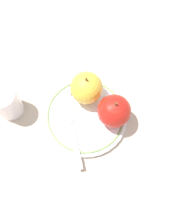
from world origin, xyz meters
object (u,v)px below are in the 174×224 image
at_px(apple_second_whole, 114,111).
at_px(fork, 73,131).
at_px(apple_red_whole, 88,88).
at_px(drinking_glass, 6,102).
at_px(plate, 87,116).

xyz_separation_m(apple_second_whole, fork, (0.09, 0.04, -0.04)).
relative_size(apple_red_whole, drinking_glass, 1.00).
bearing_deg(drinking_glass, apple_red_whole, -168.18).
relative_size(apple_red_whole, fork, 0.46).
height_order(fork, drinking_glass, drinking_glass).
distance_m(apple_red_whole, fork, 0.11).
bearing_deg(drinking_glass, apple_second_whole, 176.45).
xyz_separation_m(fork, drinking_glass, (0.16, -0.06, 0.03)).
distance_m(fork, drinking_glass, 0.17).
height_order(plate, fork, fork).
height_order(plate, drinking_glass, drinking_glass).
distance_m(apple_red_whole, apple_second_whole, 0.08).
height_order(apple_second_whole, drinking_glass, apple_second_whole).
xyz_separation_m(plate, apple_red_whole, (0.00, -0.05, 0.05)).
bearing_deg(fork, drinking_glass, 55.79).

